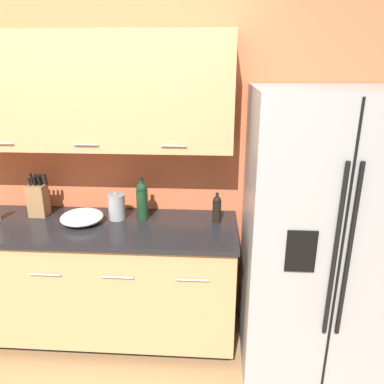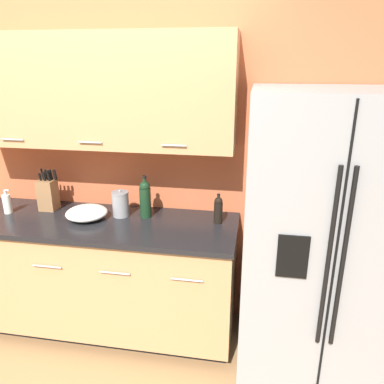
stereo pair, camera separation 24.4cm
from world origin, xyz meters
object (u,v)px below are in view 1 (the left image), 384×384
object	(u,v)px
wine_bottle	(142,200)
steel_canister	(117,207)
refrigerator	(320,235)
knife_block	(38,199)
mixing_bowl	(82,217)
oil_bottle	(217,208)

from	to	relation	value
wine_bottle	steel_canister	distance (m)	0.19
refrigerator	knife_block	distance (m)	1.95
wine_bottle	mixing_bowl	size ratio (longest dim) A/B	1.06
knife_block	wine_bottle	bearing A→B (deg)	-1.00
refrigerator	steel_canister	size ratio (longest dim) A/B	9.20
steel_canister	mixing_bowl	distance (m)	0.24
refrigerator	steel_canister	xyz separation A→B (m)	(-1.36, 0.20, 0.08)
oil_bottle	steel_canister	distance (m)	0.70
refrigerator	oil_bottle	world-z (taller)	refrigerator
knife_block	refrigerator	bearing A→B (deg)	-6.54
knife_block	wine_bottle	xyz separation A→B (m)	(0.76, -0.01, 0.02)
refrigerator	wine_bottle	xyz separation A→B (m)	(-1.18, 0.21, 0.13)
steel_canister	mixing_bowl	size ratio (longest dim) A/B	0.68
wine_bottle	knife_block	bearing A→B (deg)	179.00
refrigerator	knife_block	xyz separation A→B (m)	(-1.94, 0.22, 0.11)
refrigerator	oil_bottle	bearing A→B (deg)	163.78
steel_canister	knife_block	bearing A→B (deg)	177.42
knife_block	steel_canister	distance (m)	0.58
oil_bottle	mixing_bowl	bearing A→B (deg)	-174.76
knife_block	oil_bottle	bearing A→B (deg)	-1.36
steel_canister	wine_bottle	bearing A→B (deg)	4.02
wine_bottle	refrigerator	bearing A→B (deg)	-10.03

